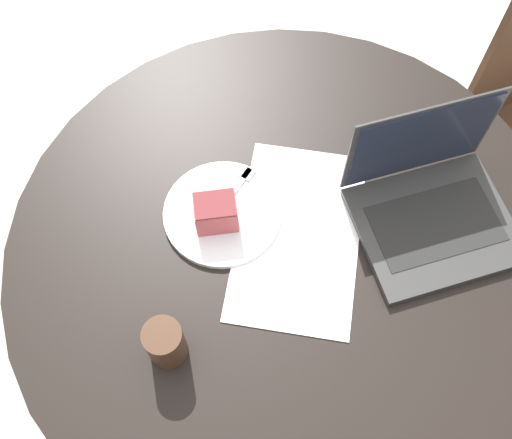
% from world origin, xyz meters
% --- Properties ---
extents(ground_plane, '(12.00, 12.00, 0.00)m').
position_xyz_m(ground_plane, '(0.00, 0.00, 0.00)').
color(ground_plane, '#B7AD9E').
extents(dining_table, '(1.09, 1.09, 0.75)m').
position_xyz_m(dining_table, '(0.00, 0.00, 0.59)').
color(dining_table, black).
rests_on(dining_table, ground_plane).
extents(paper_document, '(0.45, 0.41, 0.00)m').
position_xyz_m(paper_document, '(0.02, 0.00, 0.75)').
color(paper_document, white).
rests_on(paper_document, dining_table).
extents(plate, '(0.23, 0.23, 0.01)m').
position_xyz_m(plate, '(-0.05, 0.14, 0.75)').
color(plate, silver).
rests_on(plate, dining_table).
extents(cake_slice, '(0.10, 0.10, 0.07)m').
position_xyz_m(cake_slice, '(-0.07, 0.13, 0.79)').
color(cake_slice, '#B74C51').
rests_on(cake_slice, plate).
extents(fork, '(0.17, 0.05, 0.00)m').
position_xyz_m(fork, '(-0.00, 0.15, 0.76)').
color(fork, silver).
rests_on(fork, plate).
extents(coffee_glass, '(0.07, 0.07, 0.10)m').
position_xyz_m(coffee_glass, '(-0.30, 0.02, 0.80)').
color(coffee_glass, '#3D2619').
rests_on(coffee_glass, dining_table).
extents(laptop, '(0.38, 0.37, 0.22)m').
position_xyz_m(laptop, '(0.23, -0.15, 0.78)').
color(laptop, '#2D2D2D').
rests_on(laptop, dining_table).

